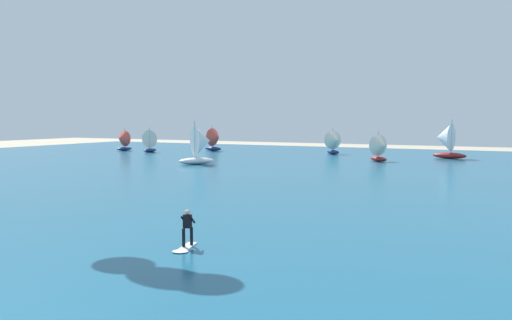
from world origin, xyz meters
name	(u,v)px	position (x,y,z in m)	size (l,w,h in m)	color
ocean	(411,174)	(0.00, 49.73, 0.05)	(160.00, 90.00, 0.10)	#1E607F
kitesurfer	(186,234)	(-3.36, 14.10, 0.70)	(1.06, 2.03, 1.67)	white
sailboat_mid_right	(215,139)	(-37.85, 73.25, 2.15)	(3.95, 3.44, 4.47)	navy
sailboat_leading	(201,144)	(-25.42, 49.51, 2.58)	(4.65, 4.85, 5.41)	white
sailboat_far_left	(335,142)	(-16.19, 74.18, 2.04)	(3.75, 3.74, 4.25)	navy
sailboat_far_right	(381,148)	(-6.34, 63.48, 1.93)	(3.56, 3.48, 4.00)	maroon
sailboat_heeled_over	(152,141)	(-45.87, 65.63, 2.02)	(3.13, 3.65, 4.20)	navy
sailboat_anchored_offshore	(122,140)	(-52.82, 66.22, 1.93)	(2.95, 3.46, 4.00)	navy
sailboat_trailing	(445,141)	(0.55, 73.12, 2.65)	(4.91, 4.25, 5.57)	maroon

